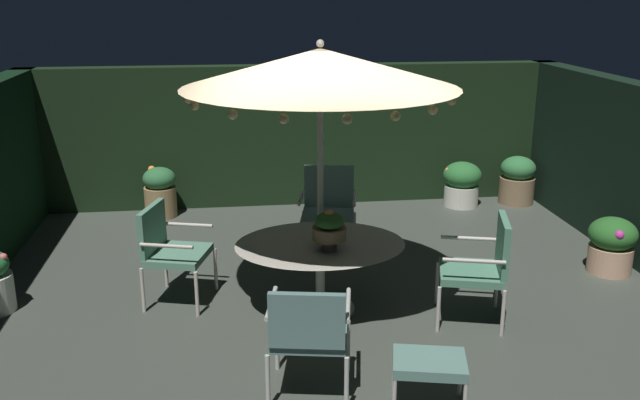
{
  "coord_description": "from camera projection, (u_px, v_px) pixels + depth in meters",
  "views": [
    {
      "loc": [
        -0.92,
        -6.16,
        3.03
      ],
      "look_at": [
        -0.12,
        0.0,
        1.12
      ],
      "focal_mm": 38.91,
      "sensor_mm": 36.0,
      "label": 1
    }
  ],
  "objects": [
    {
      "name": "hedge_backdrop_rear",
      "position": [
        296.0,
        135.0,
        9.97
      ],
      "size": [
        7.62,
        0.3,
        2.0
      ],
      "primitive_type": "cube",
      "color": "black",
      "rests_on": "ground_plane"
    },
    {
      "name": "ottoman_footrest",
      "position": [
        429.0,
        365.0,
        5.13
      ],
      "size": [
        0.62,
        0.51,
        0.41
      ],
      "color": "#B9B1AC",
      "rests_on": "ground_plane"
    },
    {
      "name": "patio_chair_northeast",
      "position": [
        483.0,
        263.0,
        6.43
      ],
      "size": [
        0.75,
        0.76,
        1.02
      ],
      "color": "#B8ADA5",
      "rests_on": "ground_plane"
    },
    {
      "name": "patio_chair_east",
      "position": [
        328.0,
        205.0,
        8.1
      ],
      "size": [
        0.75,
        0.73,
        1.03
      ],
      "color": "#BBADAB",
      "rests_on": "ground_plane"
    },
    {
      "name": "patio_dining_table",
      "position": [
        320.0,
        257.0,
        6.65
      ],
      "size": [
        1.63,
        1.32,
        0.7
      ],
      "color": "#B4B1A8",
      "rests_on": "ground_plane"
    },
    {
      "name": "potted_plant_back_left",
      "position": [
        612.0,
        244.0,
        7.62
      ],
      "size": [
        0.52,
        0.53,
        0.63
      ],
      "color": "tan",
      "rests_on": "ground_plane"
    },
    {
      "name": "potted_plant_front_corner",
      "position": [
        462.0,
        183.0,
        9.97
      ],
      "size": [
        0.55,
        0.55,
        0.65
      ],
      "color": "beige",
      "rests_on": "ground_plane"
    },
    {
      "name": "potted_plant_right_near",
      "position": [
        517.0,
        180.0,
        10.09
      ],
      "size": [
        0.5,
        0.5,
        0.7
      ],
      "color": "#7C6347",
      "rests_on": "ground_plane"
    },
    {
      "name": "potted_plant_left_near",
      "position": [
        160.0,
        191.0,
        9.49
      ],
      "size": [
        0.44,
        0.44,
        0.69
      ],
      "color": "olive",
      "rests_on": "ground_plane"
    },
    {
      "name": "centerpiece_planter",
      "position": [
        329.0,
        228.0,
        6.35
      ],
      "size": [
        0.31,
        0.31,
        0.39
      ],
      "color": "#7D654E",
      "rests_on": "patio_dining_table"
    },
    {
      "name": "patio_chair_southeast",
      "position": [
        169.0,
        246.0,
        6.86
      ],
      "size": [
        0.73,
        0.78,
        0.98
      ],
      "color": "#BBB1A3",
      "rests_on": "ground_plane"
    },
    {
      "name": "patio_chair_north",
      "position": [
        309.0,
        330.0,
        5.2
      ],
      "size": [
        0.72,
        0.72,
        0.95
      ],
      "color": "#B3B4AB",
      "rests_on": "ground_plane"
    },
    {
      "name": "patio_umbrella",
      "position": [
        320.0,
        69.0,
        6.12
      ],
      "size": [
        2.51,
        2.51,
        2.6
      ],
      "color": "#BAB4A6",
      "rests_on": "ground_plane"
    },
    {
      "name": "ground_plane",
      "position": [
        332.0,
        309.0,
        6.84
      ],
      "size": [
        7.62,
        7.51,
        0.02
      ],
      "primitive_type": "cube",
      "color": "#3B4139"
    }
  ]
}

